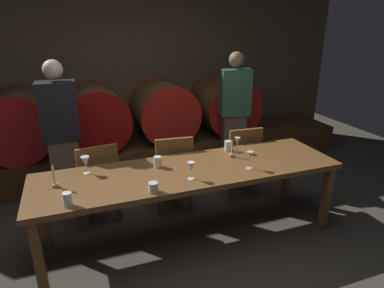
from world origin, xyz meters
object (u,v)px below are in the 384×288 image
(chair_left, at_px, (98,179))
(candle_right, at_px, (232,152))
(wine_glass_far_right, at_px, (237,141))
(cup_center_left, at_px, (153,187))
(guest_right, at_px, (234,115))
(wine_barrel_far_right, at_px, (223,105))
(chair_center, at_px, (173,169))
(cup_far_left, at_px, (68,199))
(wine_glass_far_left, at_px, (85,162))
(guest_left, at_px, (62,138))
(candle_left, at_px, (54,180))
(wine_barrel_far_left, at_px, (19,123))
(cup_center_right, at_px, (158,162))
(wine_barrel_center_right, at_px, (163,110))
(wine_barrel_center_left, at_px, (96,116))
(wine_glass_center_left, at_px, (191,167))
(cup_far_right, at_px, (228,146))
(wine_glass_center_right, at_px, (250,156))
(chair_right, at_px, (241,158))
(dining_table, at_px, (190,175))

(chair_left, bearing_deg, candle_right, 152.57)
(wine_glass_far_right, bearing_deg, cup_center_left, -152.06)
(guest_right, bearing_deg, wine_barrel_far_right, -90.07)
(chair_center, distance_m, cup_far_left, 1.43)
(chair_center, bearing_deg, wine_glass_far_left, 27.50)
(guest_left, height_order, wine_glass_far_right, guest_left)
(candle_left, relative_size, cup_center_left, 2.59)
(guest_left, distance_m, guest_right, 2.15)
(wine_barrel_far_left, bearing_deg, cup_center_right, -51.97)
(candle_right, bearing_deg, wine_glass_far_left, 176.09)
(guest_right, bearing_deg, wine_barrel_center_right, -26.66)
(wine_barrel_far_right, distance_m, cup_far_left, 3.11)
(chair_left, relative_size, candle_right, 4.66)
(wine_barrel_center_left, distance_m, wine_glass_center_left, 2.12)
(wine_barrel_far_left, height_order, cup_far_right, wine_barrel_far_left)
(chair_center, relative_size, wine_glass_center_right, 5.24)
(wine_glass_center_right, bearing_deg, wine_barrel_far_left, 136.20)
(guest_right, distance_m, wine_glass_far_left, 2.18)
(cup_center_left, bearing_deg, candle_left, 153.83)
(guest_right, bearing_deg, candle_right, 74.18)
(guest_left, relative_size, wine_glass_center_right, 9.91)
(chair_center, xyz_separation_m, candle_right, (0.48, -0.46, 0.30))
(chair_left, bearing_deg, wine_barrel_center_left, -102.36)
(chair_center, relative_size, wine_glass_far_left, 5.45)
(chair_center, height_order, wine_glass_far_left, wine_glass_far_left)
(wine_glass_center_right, bearing_deg, wine_glass_far_right, 78.34)
(cup_center_left, bearing_deg, wine_glass_center_left, 17.69)
(chair_right, height_order, wine_glass_center_right, wine_glass_center_right)
(wine_glass_center_left, bearing_deg, chair_right, 41.05)
(guest_left, bearing_deg, chair_left, 128.36)
(wine_barrel_far_left, height_order, guest_right, guest_right)
(cup_center_left, bearing_deg, dining_table, 36.26)
(wine_barrel_far_left, xyz_separation_m, wine_barrel_far_right, (2.79, 0.00, 0.00))
(wine_barrel_center_left, distance_m, cup_center_right, 1.74)
(guest_left, bearing_deg, cup_far_right, 156.52)
(wine_glass_center_right, height_order, cup_center_left, wine_glass_center_right)
(wine_glass_far_right, xyz_separation_m, cup_far_right, (-0.07, 0.07, -0.06))
(chair_right, height_order, cup_center_right, chair_right)
(wine_barrel_far_right, height_order, chair_right, wine_barrel_far_right)
(wine_barrel_far_left, relative_size, guest_right, 0.55)
(wine_glass_far_left, distance_m, cup_far_right, 1.43)
(wine_barrel_center_right, relative_size, cup_center_right, 8.81)
(dining_table, xyz_separation_m, cup_center_right, (-0.27, 0.14, 0.12))
(guest_right, xyz_separation_m, candle_right, (-0.57, -1.06, -0.06))
(wine_barrel_center_left, height_order, cup_center_left, wine_barrel_center_left)
(chair_center, bearing_deg, cup_center_right, 63.71)
(cup_center_right, bearing_deg, cup_far_left, -150.65)
(chair_center, xyz_separation_m, cup_far_right, (0.51, -0.29, 0.31))
(wine_glass_center_right, height_order, cup_far_left, wine_glass_center_right)
(guest_left, bearing_deg, wine_barrel_center_left, -116.45)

